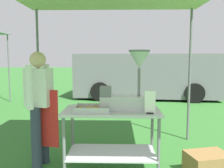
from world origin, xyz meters
name	(u,v)px	position (x,y,z in m)	size (l,w,h in m)	color
ground_plane	(122,105)	(0.00, 6.00, 0.00)	(70.00, 70.00, 0.00)	#33702D
donut_cart	(112,126)	(-0.23, 1.31, 0.63)	(1.25, 0.66, 0.85)	#B7B7BC
donut_tray	(93,110)	(-0.47, 1.20, 0.87)	(0.44, 0.31, 0.07)	#B7B7BC
donut_fryer	(126,88)	(-0.04, 1.32, 1.14)	(0.64, 0.28, 0.77)	#B7B7BC
menu_sign	(150,104)	(0.24, 1.08, 0.97)	(0.13, 0.05, 0.28)	black
vendor	(40,103)	(-1.24, 1.48, 0.90)	(0.47, 0.54, 1.61)	#2D3347
supply_crate	(208,164)	(1.02, 1.25, 0.15)	(0.61, 0.50, 0.30)	olive
van_grey	(146,75)	(0.95, 7.55, 0.88)	(5.45, 2.43, 1.69)	slate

